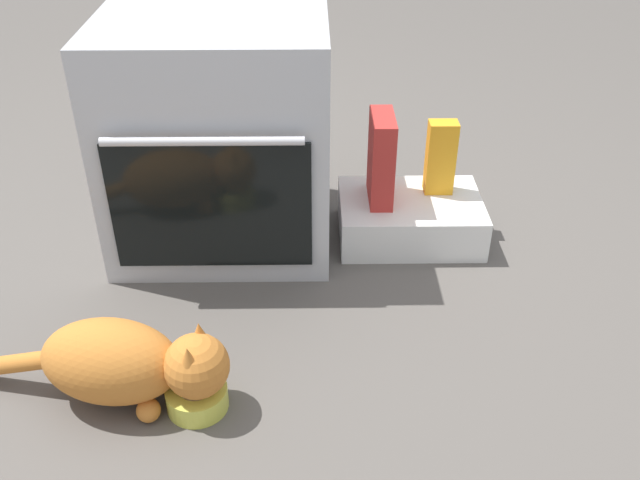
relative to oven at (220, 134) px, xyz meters
The scene contains 7 objects.
ground 0.57m from the oven, 77.80° to the right, with size 8.00×8.00×0.00m, color #56514C.
oven is the anchor object (origin of this frame).
pantry_cabinet 0.66m from the oven, ahead, with size 0.45×0.32×0.14m, color white.
food_bowl 0.84m from the oven, 89.70° to the right, with size 0.15×0.15×0.09m.
cat 0.80m from the oven, 101.80° to the right, with size 0.70×0.26×0.22m.
juice_carton 0.69m from the oven, ahead, with size 0.09×0.06×0.24m, color orange.
cereal_box 0.50m from the oven, ahead, with size 0.07×0.18×0.28m, color #B72D28.
Camera 1 is at (0.18, -1.51, 1.25)m, focal length 39.27 mm.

